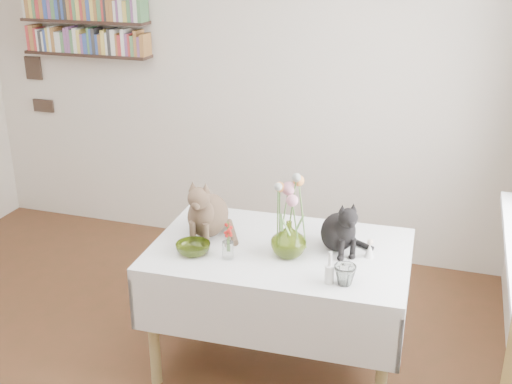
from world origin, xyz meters
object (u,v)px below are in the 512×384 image
(dining_table, at_px, (280,278))
(flower_vase, at_px, (289,239))
(tabby_cat, at_px, (208,204))
(black_cat, at_px, (339,222))

(dining_table, height_order, flower_vase, flower_vase)
(tabby_cat, bearing_deg, dining_table, -7.71)
(dining_table, relative_size, black_cat, 4.61)
(dining_table, relative_size, flower_vase, 7.22)
(tabby_cat, relative_size, flower_vase, 1.86)
(tabby_cat, relative_size, black_cat, 1.19)
(dining_table, xyz_separation_m, tabby_cat, (-0.42, 0.04, 0.35))
(flower_vase, bearing_deg, tabby_cat, 166.86)
(dining_table, distance_m, flower_vase, 0.29)
(black_cat, height_order, flower_vase, black_cat)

